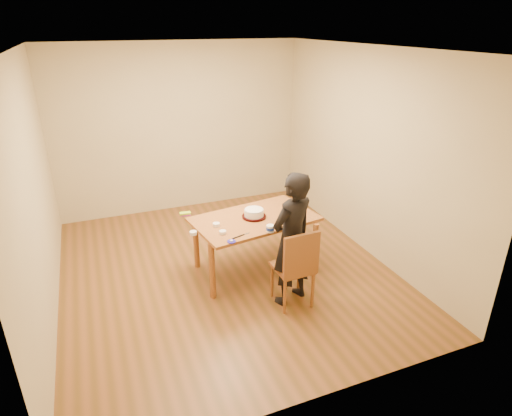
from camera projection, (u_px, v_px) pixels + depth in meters
name	position (u px, v px, depth m)	size (l,w,h in m)	color
room_shell	(214.00, 163.00, 5.29)	(4.00, 4.50, 2.70)	brown
dining_table	(254.00, 219.00, 5.24)	(1.47, 0.87, 0.04)	brown
dining_chair	(293.00, 267.00, 4.75)	(0.40, 0.40, 0.04)	brown
cake_plate	(254.00, 216.00, 5.24)	(0.29, 0.29, 0.02)	#B10B13
cake	(254.00, 213.00, 5.22)	(0.24, 0.24, 0.08)	white
frosting_dome	(254.00, 209.00, 5.20)	(0.23, 0.23, 0.03)	white
frosting_tub	(270.00, 228.00, 4.88)	(0.09, 0.09, 0.08)	white
frosting_lid	(231.00, 241.00, 4.66)	(0.10, 0.10, 0.01)	#1E1693
frosting_dollop	(231.00, 240.00, 4.66)	(0.04, 0.04, 0.02)	white
ramekin_green	(223.00, 232.00, 4.83)	(0.08, 0.08, 0.04)	white
ramekin_yellow	(216.00, 225.00, 5.01)	(0.08, 0.08, 0.04)	white
ramekin_multi	(193.00, 233.00, 4.82)	(0.08, 0.08, 0.04)	white
candy_box_pink	(186.00, 215.00, 5.30)	(0.12, 0.06, 0.02)	#DC33B2
candy_box_green	(185.00, 213.00, 5.29)	(0.13, 0.07, 0.02)	#3B961B
spatula	(238.00, 237.00, 4.77)	(0.17, 0.02, 0.01)	black
person	(292.00, 240.00, 4.65)	(0.57, 0.37, 1.55)	black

